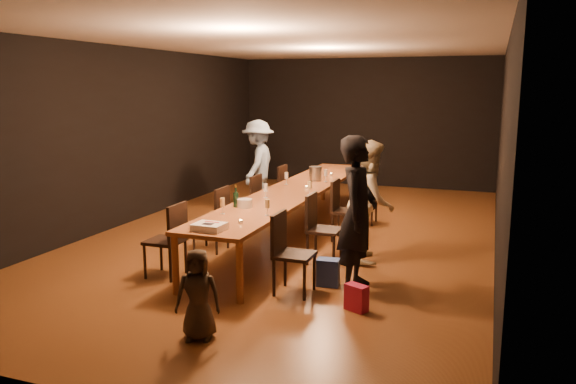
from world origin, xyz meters
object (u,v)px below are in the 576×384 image
(chair_left_0, at_px, (165,240))
(child, at_px, (198,294))
(chair_right_0, at_px, (294,254))
(chair_right_2, at_px, (347,211))
(chair_right_3, at_px, (364,197))
(plate_stack, at_px, (245,203))
(champagne_bottle, at_px, (236,196))
(woman_tan, at_px, (370,201))
(ice_bucket, at_px, (315,173))
(table, at_px, (295,192))
(chair_left_2, at_px, (245,203))
(chair_left_3, at_px, (273,190))
(woman_birthday, at_px, (358,213))
(chair_left_1, at_px, (211,219))
(man_blue, at_px, (258,164))
(chair_right_1, at_px, (325,229))
(birthday_cake, at_px, (209,227))

(chair_left_0, relative_size, child, 1.08)
(chair_right_0, bearing_deg, child, -17.37)
(child, bearing_deg, chair_right_2, 66.03)
(chair_right_3, height_order, plate_stack, chair_right_3)
(child, bearing_deg, plate_stack, 86.53)
(chair_right_0, height_order, chair_right_2, same)
(plate_stack, relative_size, champagne_bottle, 0.68)
(chair_right_0, distance_m, chair_left_0, 1.70)
(chair_right_2, bearing_deg, woman_tan, 31.93)
(plate_stack, xyz_separation_m, ice_bucket, (0.21, 2.44, 0.06))
(table, distance_m, chair_left_2, 0.88)
(chair_left_3, height_order, woman_birthday, woman_birthday)
(chair_left_1, height_order, woman_tan, woman_tan)
(man_blue, bearing_deg, chair_left_3, 39.04)
(chair_left_2, distance_m, chair_left_3, 1.20)
(chair_left_2, height_order, champagne_bottle, champagne_bottle)
(chair_left_2, bearing_deg, child, -161.81)
(chair_right_1, xyz_separation_m, chair_left_0, (-1.70, -1.20, 0.00))
(chair_right_3, bearing_deg, chair_right_1, -0.00)
(chair_left_3, xyz_separation_m, champagne_bottle, (0.57, -2.74, 0.44))
(chair_right_1, bearing_deg, plate_stack, -71.87)
(man_blue, xyz_separation_m, ice_bucket, (1.42, -0.81, 0.01))
(chair_left_2, bearing_deg, chair_left_0, -180.00)
(table, bearing_deg, woman_tan, -31.61)
(chair_right_0, height_order, woman_birthday, woman_birthday)
(chair_left_1, bearing_deg, plate_stack, -115.58)
(woman_tan, distance_m, champagne_bottle, 1.80)
(table, distance_m, child, 3.85)
(chair_right_0, bearing_deg, table, -160.50)
(chair_left_0, relative_size, birthday_cake, 2.67)
(plate_stack, bearing_deg, chair_right_3, 69.71)
(chair_right_0, bearing_deg, chair_right_1, 180.00)
(man_blue, bearing_deg, child, 12.35)
(plate_stack, bearing_deg, woman_birthday, -15.77)
(chair_left_1, distance_m, woman_birthday, 2.49)
(chair_right_1, distance_m, child, 2.66)
(table, distance_m, birthday_cake, 2.76)
(chair_right_0, distance_m, champagne_bottle, 1.49)
(chair_right_1, relative_size, chair_left_1, 1.00)
(chair_right_1, bearing_deg, man_blue, -142.89)
(chair_right_1, relative_size, chair_right_3, 1.00)
(chair_right_0, xyz_separation_m, chair_left_3, (-1.70, 3.60, 0.00))
(chair_left_1, xyz_separation_m, man_blue, (-0.51, 2.92, 0.39))
(chair_right_3, bearing_deg, ice_bucket, -70.20)
(woman_birthday, height_order, child, woman_birthday)
(chair_left_0, relative_size, champagne_bottle, 3.10)
(chair_left_3, distance_m, child, 5.18)
(table, relative_size, chair_left_2, 6.45)
(chair_left_3, height_order, man_blue, man_blue)
(chair_right_0, relative_size, chair_left_0, 1.00)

